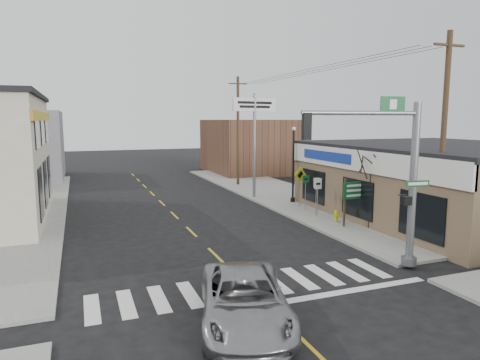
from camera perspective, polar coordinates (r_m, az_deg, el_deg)
name	(u,v)px	position (r m, az deg, el deg)	size (l,w,h in m)	color
ground	(252,290)	(14.62, 1.56, -14.49)	(140.00, 140.00, 0.00)	black
sidewalk_right	(301,201)	(29.67, 8.10, -2.80)	(6.00, 38.00, 0.13)	gray
sidewalk_left	(5,223)	(26.36, -28.80, -5.10)	(6.00, 38.00, 0.13)	gray
center_line	(191,232)	(21.85, -6.50, -6.85)	(0.12, 56.00, 0.01)	gold
crosswalk	(247,286)	(14.96, 0.96, -13.93)	(11.00, 2.20, 0.01)	silver
thrift_store	(445,183)	(27.22, 25.71, -0.36)	(12.00, 14.00, 4.00)	brown
bldg_distant_right	(249,146)	(45.90, 1.18, 4.54)	(8.00, 10.00, 5.60)	brown
bldg_distant_left	(10,146)	(44.93, -28.33, 4.02)	(9.00, 10.00, 6.40)	slate
suv	(244,300)	(12.18, 0.59, -15.65)	(2.34, 5.08, 1.41)	gray
traffic_signal_pole	(398,168)	(16.50, 20.30, 1.54)	(4.97, 0.38, 6.29)	slate
guide_sign	(355,195)	(22.85, 15.04, -1.90)	(1.43, 0.13, 2.50)	#483421
fire_hydrant	(336,215)	(23.74, 12.70, -4.61)	(0.20, 0.20, 0.65)	#C3C10C
ped_crossing_sign	(300,179)	(27.24, 8.00, 0.12)	(0.99, 0.07, 2.54)	gray
lamp_post	(294,159)	(28.63, 7.24, 2.84)	(0.65, 0.51, 5.01)	black
dance_center_sign	(255,120)	(30.15, 1.95, 7.98)	(3.43, 0.21, 7.29)	gray
bare_tree	(373,155)	(22.32, 17.28, 3.16)	(2.36, 2.36, 4.72)	black
shrub_front	(410,225)	(22.29, 21.67, -5.54)	(1.22, 1.22, 0.91)	#203B17
shrub_back	(348,202)	(27.45, 14.19, -2.86)	(1.06, 1.06, 0.79)	black
utility_pole_near	(443,138)	(20.33, 25.46, 5.06)	(1.59, 0.24, 9.15)	#413722
utility_pole_far	(238,130)	(36.14, -0.28, 6.70)	(1.57, 0.24, 9.02)	#443720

